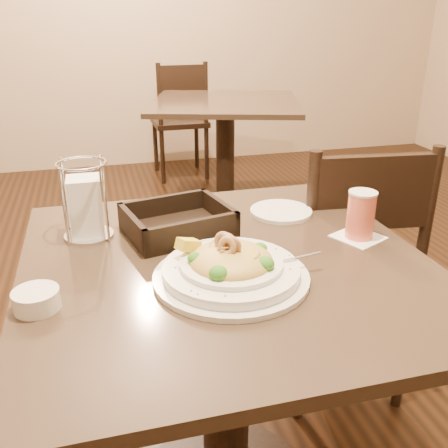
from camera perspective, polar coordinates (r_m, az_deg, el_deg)
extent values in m
cylinder|color=black|center=(1.34, 0.23, -18.76)|extent=(0.12, 0.12, 0.70)
cube|color=#483729|center=(1.13, 0.26, -4.82)|extent=(0.90, 0.90, 0.03)
cylinder|color=black|center=(3.42, 0.13, 1.44)|extent=(0.52, 0.52, 0.03)
cylinder|color=black|center=(3.30, 0.14, 7.36)|extent=(0.12, 0.12, 0.70)
cube|color=#483729|center=(3.22, 0.14, 13.64)|extent=(1.12, 1.12, 0.03)
cube|color=black|center=(1.78, 13.08, -5.25)|extent=(0.46, 0.46, 0.04)
cylinder|color=black|center=(2.10, 15.39, -8.17)|extent=(0.04, 0.04, 0.43)
cylinder|color=black|center=(1.99, 5.72, -9.24)|extent=(0.04, 0.04, 0.43)
cylinder|color=black|center=(1.84, 19.85, -13.81)|extent=(0.04, 0.04, 0.43)
cylinder|color=black|center=(1.71, 8.72, -15.58)|extent=(0.04, 0.04, 0.43)
cylinder|color=black|center=(1.61, 22.16, 0.28)|extent=(0.04, 0.04, 0.46)
cylinder|color=black|center=(1.46, 9.85, -0.52)|extent=(0.04, 0.04, 0.46)
cube|color=black|center=(1.49, 16.72, 3.44)|extent=(0.36, 0.07, 0.22)
cube|color=black|center=(4.16, -5.12, 11.56)|extent=(0.43, 0.43, 0.04)
cylinder|color=black|center=(4.42, -3.15, 9.17)|extent=(0.04, 0.04, 0.43)
cylinder|color=black|center=(4.35, -7.83, 8.79)|extent=(0.04, 0.04, 0.43)
cylinder|color=black|center=(4.08, -2.00, 8.01)|extent=(0.04, 0.04, 0.43)
cylinder|color=black|center=(4.01, -7.04, 7.59)|extent=(0.04, 0.04, 0.43)
cylinder|color=black|center=(3.98, -2.10, 14.77)|extent=(0.04, 0.04, 0.46)
cylinder|color=black|center=(3.91, -7.39, 14.45)|extent=(0.04, 0.04, 0.46)
cube|color=black|center=(3.93, -4.77, 16.07)|extent=(0.36, 0.04, 0.22)
cylinder|color=white|center=(1.04, 0.81, -6.06)|extent=(0.33, 0.33, 0.01)
cylinder|color=white|center=(1.04, 0.82, -5.28)|extent=(0.29, 0.29, 0.02)
cylinder|color=white|center=(1.03, 0.82, -4.53)|extent=(0.21, 0.21, 0.01)
ellipsoid|color=gold|center=(1.03, 0.82, -4.23)|extent=(0.17, 0.17, 0.06)
cube|color=yellow|center=(1.06, -4.12, -2.38)|extent=(0.06, 0.05, 0.04)
cube|color=silver|center=(1.06, 8.15, -3.90)|extent=(0.12, 0.02, 0.01)
cube|color=silver|center=(1.04, 4.78, -4.15)|extent=(0.03, 0.02, 0.00)
torus|color=gold|center=(1.01, -0.34, -2.99)|extent=(0.05, 0.05, 0.04)
torus|color=gold|center=(1.05, 1.19, -2.63)|extent=(0.05, 0.05, 0.01)
torus|color=gold|center=(1.01, -1.41, -3.60)|extent=(0.03, 0.03, 0.02)
torus|color=gold|center=(1.01, 1.41, -3.64)|extent=(0.05, 0.06, 0.04)
torus|color=gold|center=(1.08, 2.03, -2.46)|extent=(0.05, 0.05, 0.02)
torus|color=gold|center=(0.99, 1.00, -4.62)|extent=(0.04, 0.05, 0.03)
torus|color=gold|center=(1.01, 0.34, -2.92)|extent=(0.06, 0.05, 0.03)
torus|color=gold|center=(1.03, 2.58, -3.34)|extent=(0.03, 0.04, 0.02)
torus|color=gold|center=(1.04, 2.36, -3.42)|extent=(0.05, 0.04, 0.03)
torus|color=gold|center=(0.98, 0.45, -4.55)|extent=(0.06, 0.05, 0.03)
torus|color=gold|center=(1.01, 3.13, -3.94)|extent=(0.04, 0.05, 0.05)
torus|color=gold|center=(1.02, 1.71, -3.95)|extent=(0.05, 0.04, 0.02)
torus|color=gold|center=(1.05, 0.26, -2.92)|extent=(0.03, 0.03, 0.02)
torus|color=gold|center=(1.01, 0.58, -3.67)|extent=(0.04, 0.04, 0.03)
torus|color=gold|center=(1.02, -0.91, -2.47)|extent=(0.03, 0.03, 0.02)
torus|color=gold|center=(1.02, 3.14, -3.54)|extent=(0.03, 0.03, 0.01)
torus|color=gold|center=(0.97, 0.42, -5.05)|extent=(0.05, 0.05, 0.03)
torus|color=tan|center=(1.01, 0.44, -2.09)|extent=(0.04, 0.04, 0.04)
torus|color=tan|center=(1.00, 0.98, -2.43)|extent=(0.04, 0.04, 0.04)
torus|color=tan|center=(1.01, 0.37, -2.29)|extent=(0.03, 0.04, 0.04)
torus|color=tan|center=(0.99, 0.35, -2.61)|extent=(0.05, 0.04, 0.04)
torus|color=tan|center=(1.02, -0.07, -2.02)|extent=(0.04, 0.04, 0.04)
ellipsoid|color=#276216|center=(1.06, 4.13, -2.78)|extent=(0.03, 0.03, 0.02)
ellipsoid|color=#276216|center=(1.09, 0.27, -2.03)|extent=(0.04, 0.04, 0.03)
ellipsoid|color=#276216|center=(1.02, -3.31, -3.94)|extent=(0.03, 0.03, 0.02)
ellipsoid|color=#276216|center=(0.96, -0.64, -5.63)|extent=(0.04, 0.04, 0.03)
ellipsoid|color=#276216|center=(1.00, 4.71, -4.55)|extent=(0.04, 0.04, 0.03)
cube|color=#266619|center=(0.94, -3.78, -7.59)|extent=(0.00, 0.00, 0.00)
cube|color=#266619|center=(1.13, 1.41, -1.98)|extent=(0.00, 0.00, 0.00)
cube|color=#266619|center=(1.14, -0.86, -1.79)|extent=(0.00, 0.00, 0.00)
cube|color=#266619|center=(1.03, -5.58, -4.97)|extent=(0.00, 0.00, 0.00)
cube|color=#266619|center=(0.93, 0.14, -8.21)|extent=(0.00, 0.00, 0.00)
cube|color=#266619|center=(1.13, 1.29, -2.17)|extent=(0.00, 0.00, 0.00)
cube|color=#266619|center=(1.12, -2.95, -2.37)|extent=(0.00, 0.00, 0.00)
cube|color=#266619|center=(1.03, 7.59, -5.09)|extent=(0.00, 0.00, 0.00)
cube|color=#266619|center=(1.14, -0.43, -1.85)|extent=(0.00, 0.00, 0.00)
cube|color=#266619|center=(0.93, -3.03, -7.97)|extent=(0.00, 0.00, 0.00)
cube|color=#266619|center=(1.11, 5.97, -2.81)|extent=(0.00, 0.00, 0.00)
cube|color=#266619|center=(1.08, 7.51, -3.58)|extent=(0.00, 0.00, 0.00)
cube|color=#266619|center=(1.13, -0.58, -1.98)|extent=(0.00, 0.00, 0.00)
cube|color=#266619|center=(1.12, 3.31, -2.32)|extent=(0.00, 0.00, 0.00)
cube|color=white|center=(1.28, 15.08, -1.45)|extent=(0.14, 0.14, 0.00)
cylinder|color=#EF6C54|center=(1.25, 15.36, 0.99)|extent=(0.07, 0.07, 0.11)
cylinder|color=white|center=(1.23, 15.63, 3.46)|extent=(0.07, 0.07, 0.01)
cube|color=black|center=(1.26, -5.28, -0.64)|extent=(0.29, 0.25, 0.02)
cube|color=black|center=(1.29, -0.56, 1.71)|extent=(0.06, 0.20, 0.05)
cube|color=black|center=(1.21, -10.42, -0.17)|extent=(0.06, 0.20, 0.05)
cube|color=black|center=(1.33, -6.89, 2.17)|extent=(0.24, 0.07, 0.05)
cube|color=black|center=(1.17, -3.56, -0.75)|extent=(0.24, 0.07, 0.05)
cylinder|color=silver|center=(1.29, -15.16, -1.20)|extent=(0.12, 0.12, 0.01)
torus|color=silver|center=(1.22, -16.05, 6.68)|extent=(0.12, 0.12, 0.01)
cube|color=white|center=(1.26, -15.51, 1.96)|extent=(0.08, 0.08, 0.15)
cylinder|color=silver|center=(1.21, -17.80, 1.83)|extent=(0.01, 0.01, 0.19)
cylinder|color=silver|center=(1.21, -13.38, 2.28)|extent=(0.01, 0.01, 0.19)
cylinder|color=silver|center=(1.30, -17.68, 3.28)|extent=(0.01, 0.01, 0.19)
cylinder|color=silver|center=(1.29, -13.56, 3.70)|extent=(0.01, 0.01, 0.19)
cylinder|color=white|center=(1.39, 6.52, 1.43)|extent=(0.17, 0.17, 0.01)
cylinder|color=white|center=(1.01, -20.65, -8.09)|extent=(0.11, 0.11, 0.04)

